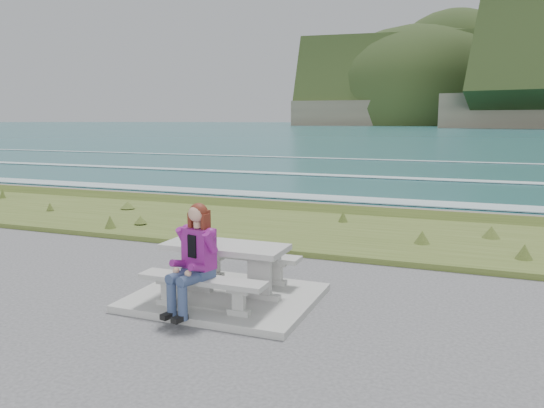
{
  "coord_description": "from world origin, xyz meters",
  "views": [
    {
      "loc": [
        3.35,
        -6.7,
        2.63
      ],
      "look_at": [
        0.26,
        1.2,
        1.28
      ],
      "focal_mm": 35.0,
      "sensor_mm": 36.0,
      "label": 1
    }
  ],
  "objects_px": {
    "bench_landward": "(202,285)",
    "bench_seaward": "(245,259)",
    "picnic_table": "(225,255)",
    "seated_woman": "(191,273)"
  },
  "relations": [
    {
      "from": "picnic_table",
      "to": "seated_woman",
      "type": "xyz_separation_m",
      "value": [
        -0.09,
        -0.83,
        -0.05
      ]
    },
    {
      "from": "bench_landward",
      "to": "seated_woman",
      "type": "height_order",
      "value": "seated_woman"
    },
    {
      "from": "seated_woman",
      "to": "bench_seaward",
      "type": "bearing_deg",
      "value": 101.38
    },
    {
      "from": "picnic_table",
      "to": "bench_seaward",
      "type": "height_order",
      "value": "picnic_table"
    },
    {
      "from": "bench_landward",
      "to": "bench_seaward",
      "type": "relative_size",
      "value": 1.0
    },
    {
      "from": "picnic_table",
      "to": "bench_seaward",
      "type": "distance_m",
      "value": 0.74
    },
    {
      "from": "bench_landward",
      "to": "bench_seaward",
      "type": "height_order",
      "value": "same"
    },
    {
      "from": "picnic_table",
      "to": "bench_landward",
      "type": "height_order",
      "value": "picnic_table"
    },
    {
      "from": "picnic_table",
      "to": "bench_landward",
      "type": "relative_size",
      "value": 1.0
    },
    {
      "from": "bench_landward",
      "to": "bench_seaward",
      "type": "distance_m",
      "value": 1.4
    }
  ]
}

